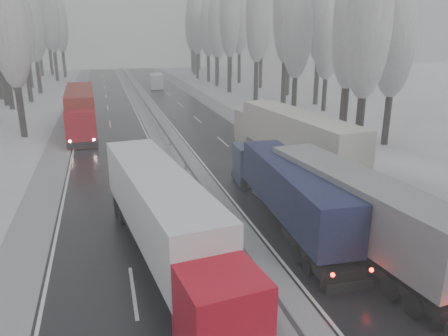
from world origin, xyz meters
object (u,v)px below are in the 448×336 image
truck_blue_box (285,187)px  truck_cream_box (290,135)px  box_truck_distant (157,81)px  truck_red_red (81,108)px  truck_red_white (164,216)px  truck_grey_tarp (342,201)px

truck_blue_box → truck_cream_box: (4.63, 9.88, 0.49)m
truck_cream_box → box_truck_distant: size_ratio=2.32×
truck_red_red → truck_cream_box: bearing=-48.9°
truck_cream_box → truck_red_white: truck_cream_box is taller
truck_grey_tarp → truck_blue_box: 3.60m
truck_grey_tarp → truck_blue_box: (-1.69, 3.18, -0.18)m
truck_blue_box → box_truck_distant: 63.76m
truck_grey_tarp → box_truck_distant: size_ratio=2.04×
truck_cream_box → truck_red_white: 17.49m
truck_grey_tarp → truck_blue_box: truck_grey_tarp is taller
box_truck_distant → truck_red_red: truck_red_red is taller
truck_cream_box → truck_red_red: same height
truck_blue_box → truck_red_red: 30.05m
truck_cream_box → box_truck_distant: (-3.84, 53.87, -1.20)m
truck_red_white → truck_grey_tarp: bearing=-8.1°
truck_red_white → truck_red_red: 31.01m
truck_grey_tarp → truck_blue_box: bearing=111.9°
truck_blue_box → truck_red_red: truck_red_red is taller
box_truck_distant → truck_red_white: bearing=-92.0°
truck_blue_box → truck_red_red: size_ratio=0.81×
truck_cream_box → box_truck_distant: truck_cream_box is taller
truck_grey_tarp → box_truck_distant: truck_grey_tarp is taller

